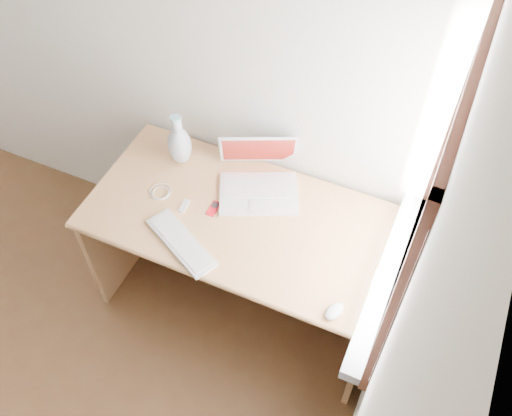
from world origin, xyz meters
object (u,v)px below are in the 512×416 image
at_px(laptop, 263,180).
at_px(vase, 179,144).
at_px(external_keyboard, 181,243).
at_px(desk, 250,231).

bearing_deg(laptop, vase, 155.79).
relative_size(laptop, external_keyboard, 1.09).
height_order(desk, vase, vase).
bearing_deg(desk, external_keyboard, -118.12).
bearing_deg(desk, vase, 165.43).
bearing_deg(laptop, desk, -124.51).
height_order(desk, external_keyboard, external_keyboard).
distance_m(desk, external_keyboard, 0.44).
bearing_deg(vase, laptop, 0.28).
height_order(laptop, vase, vase).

